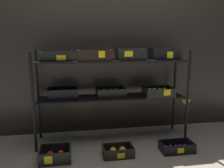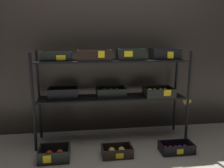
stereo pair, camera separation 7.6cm
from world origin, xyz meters
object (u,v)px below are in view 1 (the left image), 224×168
at_px(crate_ground_apple_gold, 118,152).
at_px(crate_ground_plum, 177,148).
at_px(display_rack, 114,77).
at_px(crate_ground_apple_red, 55,156).

distance_m(crate_ground_apple_gold, crate_ground_plum, 0.67).
bearing_deg(display_rack, crate_ground_apple_red, -149.18).
height_order(display_rack, crate_ground_apple_gold, display_rack).
xyz_separation_m(display_rack, crate_ground_plum, (0.64, -0.43, -0.75)).
distance_m(display_rack, crate_ground_apple_red, 1.08).
relative_size(display_rack, crate_ground_apple_gold, 5.79).
bearing_deg(crate_ground_plum, crate_ground_apple_gold, 179.19).
relative_size(display_rack, crate_ground_apple_red, 5.93).
bearing_deg(crate_ground_apple_gold, crate_ground_plum, -0.81).
height_order(crate_ground_apple_gold, crate_ground_plum, crate_ground_apple_gold).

